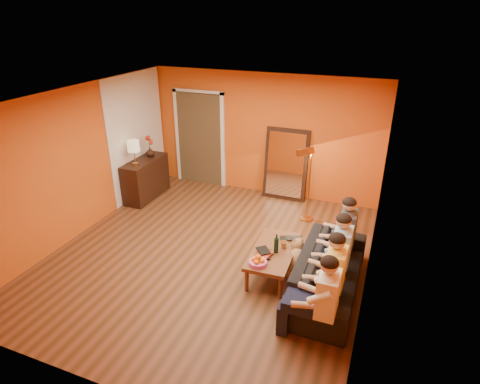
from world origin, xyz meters
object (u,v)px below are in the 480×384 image
at_px(person_mid_left, 335,275).
at_px(person_far_right, 347,234).
at_px(sofa, 329,272).
at_px(person_far_left, 327,301).
at_px(wine_bottle, 276,243).
at_px(vase, 150,152).
at_px(dog, 297,259).
at_px(person_mid_right, 341,253).
at_px(floor_lamp, 309,186).
at_px(sideboard, 146,179).
at_px(coffee_table, 273,261).
at_px(table_lamp, 134,153).
at_px(tumbler, 284,245).
at_px(laptop, 291,240).
at_px(mirror_frame, 286,164).

height_order(person_mid_left, person_far_right, same).
relative_size(sofa, person_far_left, 1.75).
distance_m(wine_bottle, vase, 3.96).
bearing_deg(dog, person_mid_right, 9.86).
relative_size(floor_lamp, person_far_left, 1.18).
height_order(sideboard, coffee_table, sideboard).
distance_m(coffee_table, person_far_right, 1.20).
xyz_separation_m(dog, person_mid_left, (0.64, -0.63, 0.31)).
bearing_deg(vase, person_far_right, -17.12).
bearing_deg(sofa, floor_lamp, 21.02).
relative_size(sideboard, person_mid_right, 0.97).
xyz_separation_m(sideboard, table_lamp, (0.00, -0.30, 0.68)).
bearing_deg(tumbler, table_lamp, 160.67).
relative_size(sofa, dog, 3.59).
height_order(sideboard, person_mid_right, person_mid_right).
height_order(coffee_table, wine_bottle, wine_bottle).
relative_size(sofa, floor_lamp, 1.49).
distance_m(sideboard, laptop, 3.79).
bearing_deg(tumbler, dog, -10.33).
bearing_deg(vase, sofa, -25.21).
height_order(table_lamp, coffee_table, table_lamp).
relative_size(table_lamp, floor_lamp, 0.35).
bearing_deg(sofa, table_lamp, 71.17).
xyz_separation_m(sofa, person_far_left, (0.13, -1.00, 0.30)).
distance_m(floor_lamp, tumbler, 1.79).
bearing_deg(sofa, vase, 64.79).
height_order(mirror_frame, laptop, mirror_frame).
height_order(sofa, wine_bottle, wine_bottle).
bearing_deg(mirror_frame, sideboard, -158.84).
distance_m(sofa, dog, 0.54).
bearing_deg(sideboard, vase, 90.00).
bearing_deg(sideboard, mirror_frame, 21.16).
distance_m(wine_bottle, tumbler, 0.21).
relative_size(floor_lamp, laptop, 4.13).
distance_m(coffee_table, person_mid_left, 1.20).
bearing_deg(laptop, person_far_right, -9.78).
distance_m(mirror_frame, wine_bottle, 2.85).
distance_m(floor_lamp, person_mid_right, 2.09).
distance_m(coffee_table, wine_bottle, 0.37).
xyz_separation_m(person_far_right, laptop, (-0.81, -0.20, -0.18)).
relative_size(sofa, laptop, 6.14).
bearing_deg(coffee_table, table_lamp, 155.92).
height_order(person_mid_left, vase, person_mid_left).
bearing_deg(wine_bottle, vase, 150.40).
height_order(sideboard, person_far_left, person_far_left).
bearing_deg(coffee_table, sideboard, 151.67).
bearing_deg(person_mid_left, person_far_left, -90.00).
bearing_deg(wine_bottle, table_lamp, 157.83).
bearing_deg(person_far_right, wine_bottle, -147.52).
relative_size(mirror_frame, person_mid_left, 1.25).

